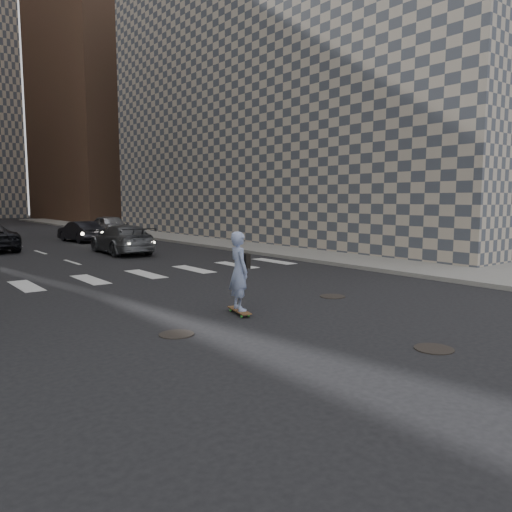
{
  "coord_description": "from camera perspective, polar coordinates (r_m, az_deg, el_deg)",
  "views": [
    {
      "loc": [
        -6.67,
        -7.44,
        2.7
      ],
      "look_at": [
        0.75,
        2.16,
        1.3
      ],
      "focal_mm": 35.0,
      "sensor_mm": 36.0,
      "label": 1
    }
  ],
  "objects": [
    {
      "name": "building_right",
      "position": [
        37.07,
        6.65,
        19.45
      ],
      "size": [
        15.0,
        33.0,
        22.0
      ],
      "color": "#ADA08E",
      "rests_on": "ground"
    },
    {
      "name": "ground",
      "position": [
        10.35,
        4.09,
        -8.55
      ],
      "size": [
        160.0,
        160.0,
        0.0
      ],
      "primitive_type": "plane",
      "color": "black",
      "rests_on": "ground"
    },
    {
      "name": "manhole_c",
      "position": [
        13.99,
        8.74,
        -4.58
      ],
      "size": [
        0.7,
        0.7,
        0.02
      ],
      "primitive_type": "cylinder",
      "color": "black",
      "rests_on": "ground"
    },
    {
      "name": "tower_right",
      "position": [
        69.6,
        -15.05,
        19.06
      ],
      "size": [
        18.0,
        24.0,
        36.0
      ],
      "primitive_type": "cube",
      "color": "brown",
      "rests_on": "ground"
    },
    {
      "name": "manhole_a",
      "position": [
        9.68,
        19.67,
        -9.95
      ],
      "size": [
        0.7,
        0.7,
        0.02
      ],
      "primitive_type": "cylinder",
      "color": "black",
      "rests_on": "ground"
    },
    {
      "name": "skateboarder",
      "position": [
        11.61,
        -1.93,
        -1.74
      ],
      "size": [
        0.59,
        1.01,
        1.95
      ],
      "rotation": [
        0.0,
        0.0,
        -0.24
      ],
      "color": "brown",
      "rests_on": "ground"
    },
    {
      "name": "sidewalk_right",
      "position": [
        34.76,
        -0.04,
        2.25
      ],
      "size": [
        13.0,
        80.0,
        0.15
      ],
      "primitive_type": "cube",
      "color": "gray",
      "rests_on": "ground"
    },
    {
      "name": "manhole_b",
      "position": [
        10.19,
        -9.07,
        -8.82
      ],
      "size": [
        0.7,
        0.7,
        0.02
      ],
      "primitive_type": "cylinder",
      "color": "black",
      "rests_on": "ground"
    },
    {
      "name": "traffic_car_d",
      "position": [
        36.62,
        -16.71,
        3.3
      ],
      "size": [
        1.88,
        4.61,
        1.57
      ],
      "primitive_type": "imported",
      "rotation": [
        0.0,
        0.0,
        3.14
      ],
      "color": "#A1A3A8",
      "rests_on": "ground"
    },
    {
      "name": "traffic_car_b",
      "position": [
        25.46,
        -15.07,
        1.86
      ],
      "size": [
        2.27,
        4.97,
        1.41
      ],
      "primitive_type": "imported",
      "rotation": [
        0.0,
        0.0,
        3.08
      ],
      "color": "#54575C",
      "rests_on": "ground"
    },
    {
      "name": "traffic_car_e",
      "position": [
        33.16,
        -19.46,
        2.65
      ],
      "size": [
        1.79,
        4.04,
        1.29
      ],
      "primitive_type": "imported",
      "rotation": [
        0.0,
        0.0,
        3.25
      ],
      "color": "black",
      "rests_on": "ground"
    }
  ]
}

